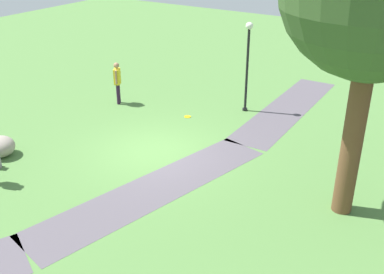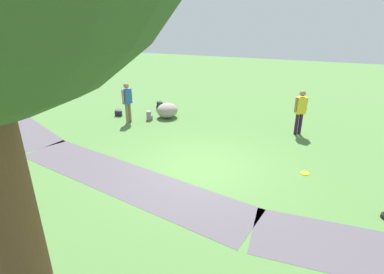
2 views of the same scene
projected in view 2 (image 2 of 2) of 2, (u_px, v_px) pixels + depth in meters
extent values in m
plane|color=#4E783C|center=(201.00, 168.00, 9.51)|extent=(48.00, 48.00, 0.00)
cube|color=#524B53|center=(124.00, 179.00, 8.87)|extent=(8.16, 3.44, 0.01)
cube|color=#524B53|center=(10.00, 121.00, 13.53)|extent=(7.90, 5.01, 0.01)
cylinder|color=brown|center=(20.00, 252.00, 3.26)|extent=(0.52, 0.52, 4.33)
ellipsoid|color=gray|center=(167.00, 110.00, 13.85)|extent=(1.23, 1.26, 0.67)
cylinder|color=olive|center=(130.00, 112.00, 13.27)|extent=(0.13, 0.13, 0.85)
cylinder|color=olive|center=(127.00, 113.00, 13.15)|extent=(0.13, 0.13, 0.85)
cube|color=#2A5BA1|center=(127.00, 96.00, 12.93)|extent=(0.32, 0.41, 0.63)
cylinder|color=#A9745E|center=(130.00, 94.00, 13.08)|extent=(0.08, 0.08, 0.56)
cylinder|color=#A9745E|center=(123.00, 97.00, 12.74)|extent=(0.08, 0.08, 0.56)
sphere|color=#A9745E|center=(126.00, 86.00, 12.75)|extent=(0.23, 0.23, 0.23)
cylinder|color=#2C1732|center=(300.00, 124.00, 11.94)|extent=(0.13, 0.13, 0.86)
cylinder|color=#2C1732|center=(296.00, 124.00, 11.91)|extent=(0.13, 0.13, 0.86)
cube|color=yellow|center=(301.00, 105.00, 11.64)|extent=(0.43, 0.39, 0.65)
cylinder|color=#A17756|center=(306.00, 104.00, 11.66)|extent=(0.08, 0.08, 0.57)
cylinder|color=#A17756|center=(296.00, 105.00, 11.58)|extent=(0.08, 0.08, 0.57)
sphere|color=#A17756|center=(303.00, 93.00, 11.45)|extent=(0.23, 0.23, 0.23)
cube|color=black|center=(118.00, 114.00, 14.09)|extent=(0.33, 0.16, 0.24)
torus|color=black|center=(118.00, 110.00, 14.02)|extent=(0.31, 0.31, 0.02)
cube|color=gray|center=(149.00, 115.00, 13.60)|extent=(0.30, 0.34, 0.40)
cube|color=gray|center=(152.00, 117.00, 13.64)|extent=(0.14, 0.20, 0.18)
cube|color=black|center=(160.00, 106.00, 14.95)|extent=(0.34, 0.33, 0.40)
cube|color=black|center=(158.00, 108.00, 14.91)|extent=(0.19, 0.17, 0.18)
cylinder|color=#EAAD10|center=(305.00, 173.00, 9.17)|extent=(0.26, 0.26, 0.02)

